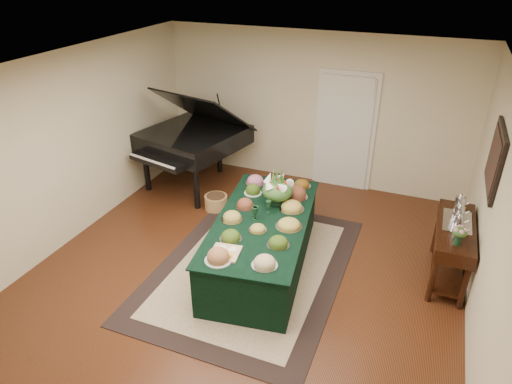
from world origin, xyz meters
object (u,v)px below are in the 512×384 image
at_px(grand_piano, 193,138).
at_px(mahogany_sideboard, 454,238).
at_px(buffet_table, 262,242).
at_px(floral_centerpiece, 277,187).

bearing_deg(grand_piano, mahogany_sideboard, -14.77).
xyz_separation_m(buffet_table, grand_piano, (-2.00, 1.80, 0.55)).
bearing_deg(buffet_table, floral_centerpiece, 84.80).
bearing_deg(buffet_table, mahogany_sideboard, 15.44).
xyz_separation_m(buffet_table, floral_centerpiece, (0.04, 0.46, 0.63)).
distance_m(floral_centerpiece, grand_piano, 2.45).
relative_size(buffet_table, mahogany_sideboard, 1.99).
height_order(buffet_table, grand_piano, grand_piano).
xyz_separation_m(grand_piano, mahogany_sideboard, (4.36, -1.15, -0.30)).
xyz_separation_m(floral_centerpiece, grand_piano, (-2.04, 1.34, -0.07)).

